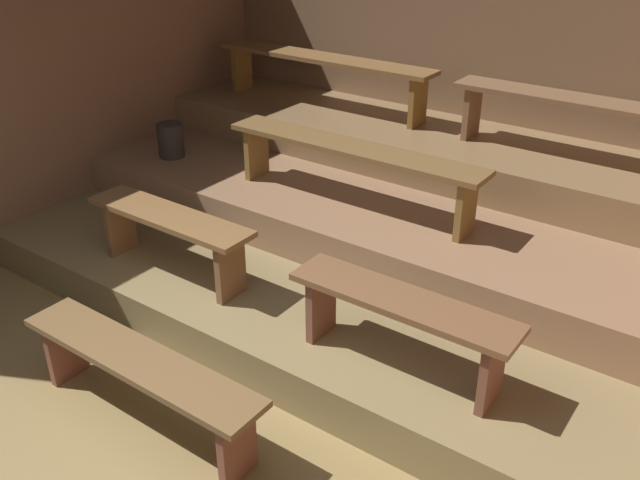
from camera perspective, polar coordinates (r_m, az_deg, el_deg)
ground at (r=5.11m, az=0.96°, el=-6.08°), size 6.01×5.04×0.08m
wall_back at (r=6.30m, az=12.64°, el=14.14°), size 6.01×0.06×2.79m
wall_left at (r=6.30m, az=-19.60°, el=13.23°), size 0.06×5.04×2.79m
platform_lower at (r=5.39m, az=4.17°, el=-1.83°), size 5.21×3.19×0.31m
platform_middle at (r=5.65m, az=7.05°, el=2.99°), size 5.21×2.15×0.31m
platform_upper at (r=5.98m, az=9.76°, el=7.38°), size 5.21×1.08×0.31m
bench_floor_center at (r=4.04m, az=-14.70°, el=-10.47°), size 1.67×0.31×0.47m
bench_lower_left at (r=4.88m, az=-12.33°, el=0.96°), size 1.34×0.31×0.47m
bench_lower_right at (r=3.87m, az=6.78°, el=-6.20°), size 1.34×0.31×0.47m
bench_middle_center at (r=5.12m, az=2.67°, el=6.93°), size 2.11×0.31×0.47m
bench_upper_left at (r=6.47m, az=0.23°, el=14.28°), size 2.23×0.31×0.47m
bench_upper_right at (r=5.47m, az=22.26°, el=9.71°), size 2.23×0.31×0.47m
pail_middle at (r=6.27m, az=-12.29°, el=8.09°), size 0.23×0.23×0.30m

